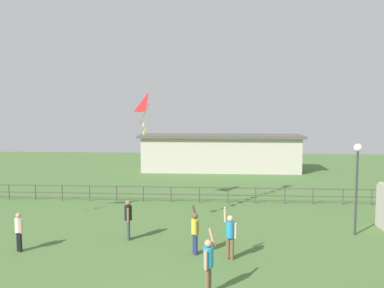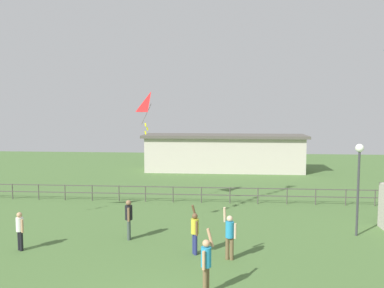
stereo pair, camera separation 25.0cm
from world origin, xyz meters
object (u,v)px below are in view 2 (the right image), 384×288
at_px(person_0, 230,234).
at_px(person_2, 195,230).
at_px(person_5, 20,229).
at_px(person_1, 206,262).
at_px(person_3, 129,217).
at_px(kite_2, 151,105).
at_px(lamppost, 359,168).

bearing_deg(person_0, person_2, 161.76).
xyz_separation_m(person_2, person_5, (-6.89, -0.14, -0.07)).
bearing_deg(person_0, person_5, 177.97).
height_order(person_1, person_2, person_1).
relative_size(person_2, person_3, 1.11).
bearing_deg(person_0, person_3, 155.35).
relative_size(person_2, kite_2, 0.82).
bearing_deg(person_5, person_3, 22.82).
bearing_deg(kite_2, person_2, -67.77).
distance_m(person_0, person_5, 8.21).
height_order(lamppost, person_2, lamppost).
bearing_deg(person_3, person_1, -53.69).
distance_m(person_5, kite_2, 9.78).
distance_m(lamppost, kite_2, 11.29).
xyz_separation_m(person_0, person_5, (-8.21, 0.29, -0.10)).
bearing_deg(kite_2, person_1, -71.34).
relative_size(lamppost, person_0, 2.08).
height_order(person_3, person_5, person_3).
relative_size(person_2, person_5, 1.23).
bearing_deg(person_0, kite_2, 119.01).
bearing_deg(person_2, kite_2, 112.23).
bearing_deg(kite_2, person_0, -60.99).
bearing_deg(person_2, lamppost, 22.26).
relative_size(person_0, person_3, 1.14).
xyz_separation_m(person_0, person_2, (-1.32, 0.43, -0.03)).
height_order(lamppost, person_3, lamppost).
height_order(person_0, person_3, person_0).
bearing_deg(person_5, person_1, -22.72).
xyz_separation_m(person_3, kite_2, (-0.08, 5.86, 4.80)).
xyz_separation_m(person_3, person_5, (-3.95, -1.66, -0.10)).
height_order(person_0, person_2, person_0).
height_order(person_2, person_3, person_2).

